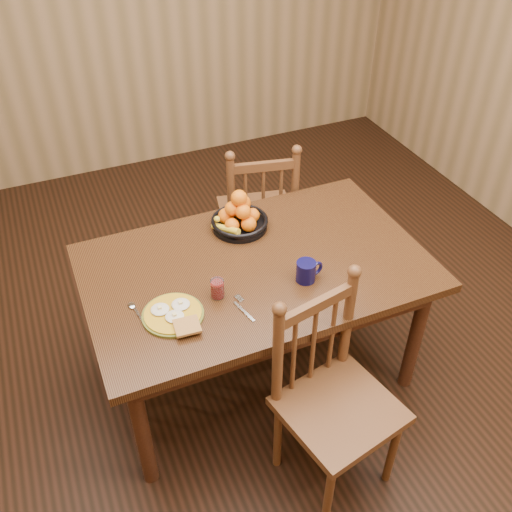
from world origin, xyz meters
name	(u,v)px	position (x,y,z in m)	size (l,w,h in m)	color
room	(256,150)	(0.00, 0.00, 1.35)	(4.52, 5.02, 2.72)	black
dining_table	(256,278)	(0.00, 0.00, 0.67)	(1.60, 1.00, 0.75)	black
chair_far	(258,215)	(0.33, 0.73, 0.48)	(0.53, 0.51, 0.98)	#4E2B17
chair_near	(333,400)	(0.07, -0.66, 0.49)	(0.53, 0.52, 1.00)	#4E2B17
breakfast_plate	(174,314)	(-0.46, -0.18, 0.76)	(0.26, 0.29, 0.04)	#59601E
fork	(242,307)	(-0.17, -0.25, 0.75)	(0.05, 0.18, 0.00)	silver
spoon	(134,309)	(-0.60, -0.07, 0.75)	(0.04, 0.16, 0.01)	silver
coffee_mug	(307,271)	(0.17, -0.19, 0.80)	(0.13, 0.09, 0.10)	#0B0935
juice_glass	(217,289)	(-0.24, -0.14, 0.79)	(0.06, 0.06, 0.09)	silver
fruit_bowl	(239,217)	(0.04, 0.30, 0.81)	(0.29, 0.29, 0.22)	black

